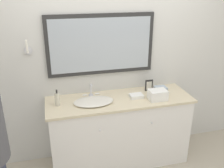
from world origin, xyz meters
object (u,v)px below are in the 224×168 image
Objects in this scene: soap_bottle at (57,99)px; appliance_box at (158,95)px; picture_frame at (149,85)px; sink_basin at (93,101)px.

soap_bottle reaches higher than appliance_box.
picture_frame is (1.16, 0.13, -0.01)m from soap_bottle.
appliance_box is 0.27m from picture_frame.
picture_frame reaches higher than appliance_box.
sink_basin is 2.40× the size of soap_bottle.
appliance_box is (0.75, -0.11, 0.04)m from sink_basin.
soap_bottle is 1.31× the size of picture_frame.
picture_frame is at bearing 12.02° from sink_basin.
appliance_box is (1.16, -0.14, -0.02)m from soap_bottle.
appliance_box is 1.42× the size of picture_frame.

